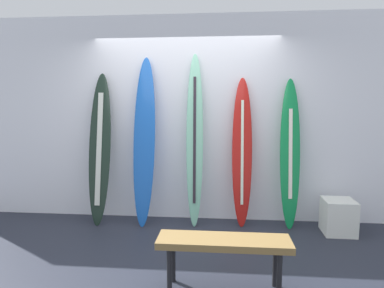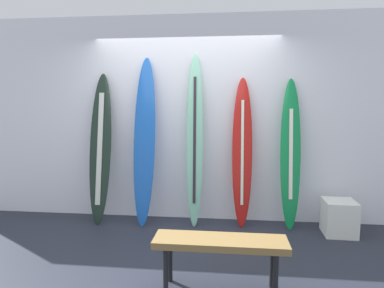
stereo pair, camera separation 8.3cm
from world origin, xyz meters
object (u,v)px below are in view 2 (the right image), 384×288
(surfboard_cobalt, at_px, (144,142))
(surfboard_seafoam, at_px, (195,141))
(surfboard_charcoal, at_px, (100,148))
(bench, at_px, (220,245))
(display_block_left, at_px, (339,218))
(surfboard_crimson, at_px, (242,153))
(surfboard_emerald, at_px, (290,155))

(surfboard_cobalt, xyz_separation_m, surfboard_seafoam, (0.67, 0.05, 0.02))
(surfboard_charcoal, distance_m, bench, 2.35)
(surfboard_cobalt, bearing_deg, surfboard_seafoam, 3.92)
(surfboard_charcoal, bearing_deg, display_block_left, -2.65)
(display_block_left, bearing_deg, surfboard_seafoam, 173.87)
(surfboard_crimson, distance_m, surfboard_emerald, 0.61)
(surfboard_emerald, bearing_deg, surfboard_charcoal, -178.82)
(surfboard_charcoal, xyz_separation_m, surfboard_seafoam, (1.28, 0.05, 0.11))
(surfboard_seafoam, distance_m, surfboard_emerald, 1.25)
(surfboard_charcoal, relative_size, bench, 1.78)
(display_block_left, bearing_deg, surfboard_cobalt, 176.56)
(surfboard_charcoal, height_order, surfboard_crimson, surfboard_charcoal)
(surfboard_emerald, xyz_separation_m, bench, (-0.86, -1.61, -0.55))
(bench, bearing_deg, surfboard_seafoam, 103.33)
(surfboard_charcoal, height_order, display_block_left, surfboard_charcoal)
(surfboard_charcoal, height_order, surfboard_cobalt, surfboard_cobalt)
(surfboard_crimson, relative_size, display_block_left, 4.57)
(surfboard_emerald, bearing_deg, bench, -118.03)
(surfboard_crimson, xyz_separation_m, surfboard_emerald, (0.61, -0.01, -0.01))
(surfboard_crimson, xyz_separation_m, bench, (-0.24, -1.62, -0.56))
(surfboard_cobalt, distance_m, surfboard_seafoam, 0.67)
(display_block_left, relative_size, bench, 0.38)
(surfboard_seafoam, bearing_deg, surfboard_charcoal, -177.67)
(surfboard_cobalt, height_order, display_block_left, surfboard_cobalt)
(surfboard_seafoam, bearing_deg, display_block_left, -6.13)
(bench, bearing_deg, surfboard_crimson, 81.51)
(surfboard_cobalt, relative_size, display_block_left, 5.21)
(display_block_left, bearing_deg, surfboard_emerald, 161.37)
(surfboard_cobalt, relative_size, bench, 1.96)
(surfboard_charcoal, relative_size, surfboard_emerald, 1.04)
(surfboard_crimson, bearing_deg, surfboard_cobalt, -177.37)
(surfboard_seafoam, distance_m, bench, 1.80)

